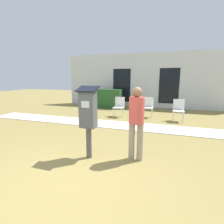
% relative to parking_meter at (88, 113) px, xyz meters
% --- Properties ---
extents(ground_plane, '(40.00, 40.00, 0.00)m').
position_rel_parking_meter_xyz_m(ground_plane, '(0.10, -1.04, -1.02)').
color(ground_plane, olive).
extents(sidewalk, '(12.00, 1.10, 0.02)m').
position_rel_parking_meter_xyz_m(sidewalk, '(0.10, 2.82, -1.01)').
color(sidewalk, beige).
rests_on(sidewalk, ground).
extents(building_facade, '(10.00, 0.26, 3.20)m').
position_rel_parking_meter_xyz_m(building_facade, '(0.10, 7.40, 0.58)').
color(building_facade, silver).
rests_on(building_facade, ground).
extents(parking_meter, '(0.44, 0.31, 1.59)m').
position_rel_parking_meter_xyz_m(parking_meter, '(0.00, 0.00, 0.00)').
color(parking_meter, '#4C4C4C').
rests_on(parking_meter, ground).
extents(person_standing, '(0.32, 0.32, 1.58)m').
position_rel_parking_meter_xyz_m(person_standing, '(1.00, 0.23, -0.09)').
color(person_standing, gray).
rests_on(person_standing, ground).
extents(outdoor_chair_left, '(0.44, 0.44, 0.90)m').
position_rel_parking_meter_xyz_m(outdoor_chair_left, '(-0.57, 4.27, -0.49)').
color(outdoor_chair_left, white).
rests_on(outdoor_chair_left, ground).
extents(outdoor_chair_middle, '(0.44, 0.44, 0.90)m').
position_rel_parking_meter_xyz_m(outdoor_chair_middle, '(0.70, 4.61, -0.49)').
color(outdoor_chair_middle, white).
rests_on(outdoor_chair_middle, ground).
extents(outdoor_chair_right, '(0.44, 0.44, 0.90)m').
position_rel_parking_meter_xyz_m(outdoor_chair_right, '(1.97, 4.23, -0.49)').
color(outdoor_chair_right, white).
rests_on(outdoor_chair_right, ground).
extents(hedge_row, '(1.63, 0.60, 1.10)m').
position_rel_parking_meter_xyz_m(hedge_row, '(-1.89, 6.34, -0.47)').
color(hedge_row, '#285628').
rests_on(hedge_row, ground).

